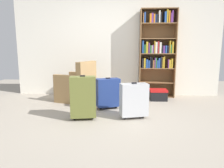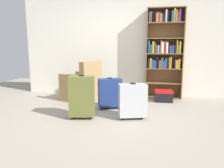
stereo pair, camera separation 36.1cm
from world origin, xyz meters
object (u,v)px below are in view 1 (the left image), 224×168
at_px(armchair, 77,87).
at_px(suitcase_olive, 83,97).
at_px(bookshelf, 157,50).
at_px(suitcase_silver, 134,100).
at_px(mug, 103,99).
at_px(storage_box, 158,94).
at_px(suitcase_navy_blue, 108,93).

xyz_separation_m(armchair, suitcase_olive, (0.38, -1.25, 0.07)).
height_order(bookshelf, suitcase_silver, bookshelf).
xyz_separation_m(bookshelf, mug, (-1.26, -0.52, -1.09)).
relative_size(storage_box, suitcase_silver, 0.63).
relative_size(armchair, suitcase_silver, 1.46).
bearing_deg(suitcase_olive, bookshelf, 50.52).
distance_m(mug, suitcase_silver, 1.35).
height_order(suitcase_olive, suitcase_silver, suitcase_olive).
xyz_separation_m(armchair, suitcase_navy_blue, (0.74, -0.60, 0.01)).
distance_m(armchair, suitcase_olive, 1.31).
distance_m(armchair, suitcase_silver, 1.67).
height_order(mug, suitcase_olive, suitcase_olive).
bearing_deg(bookshelf, storage_box, -90.32).
bearing_deg(bookshelf, suitcase_silver, -110.55).
xyz_separation_m(suitcase_navy_blue, suitcase_silver, (0.48, -0.55, -0.00)).
bearing_deg(mug, storage_box, 5.98).
distance_m(armchair, mug, 0.65).
distance_m(armchair, storage_box, 1.86).
xyz_separation_m(bookshelf, suitcase_olive, (-1.47, -1.78, -0.75)).
bearing_deg(suitcase_silver, mug, 118.50).
distance_m(bookshelf, armchair, 2.09).
bearing_deg(suitcase_olive, storage_box, 43.59).
bearing_deg(bookshelf, suitcase_olive, -129.48).
bearing_deg(armchair, suitcase_silver, -43.31).
bearing_deg(mug, bookshelf, 22.38).
relative_size(suitcase_olive, suitcase_silver, 1.21).
distance_m(storage_box, suitcase_silver, 1.45).
height_order(mug, storage_box, storage_box).
distance_m(storage_box, suitcase_navy_blue, 1.34).
height_order(armchair, suitcase_navy_blue, armchair).
xyz_separation_m(storage_box, suitcase_silver, (-0.63, -1.29, 0.19)).
bearing_deg(suitcase_olive, suitcase_silver, 7.11).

